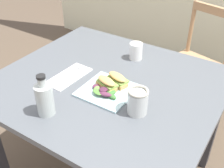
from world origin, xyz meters
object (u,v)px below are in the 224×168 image
at_px(sandwich_half_back, 117,79).
at_px(fork_on_napkin, 71,74).
at_px(dining_table, 108,101).
at_px(mason_jar_iced_tea, 138,102).
at_px(bottle_cold_brew, 45,101).
at_px(cup_extra_side, 136,51).
at_px(sandwich_half_front, 107,83).
at_px(plate_lunch, 108,90).
at_px(chair_wooden_far, 195,64).

relative_size(sandwich_half_back, fork_on_napkin, 0.66).
distance_m(dining_table, mason_jar_iced_tea, 0.33).
distance_m(bottle_cold_brew, cup_extra_side, 0.64).
xyz_separation_m(sandwich_half_front, cup_extra_side, (-0.03, 0.35, 0.01)).
height_order(plate_lunch, sandwich_half_back, sandwich_half_back).
distance_m(chair_wooden_far, mason_jar_iced_tea, 1.11).
bearing_deg(cup_extra_side, chair_wooden_far, 73.34).
xyz_separation_m(chair_wooden_far, mason_jar_iced_tea, (0.05, -1.06, 0.35)).
relative_size(chair_wooden_far, sandwich_half_front, 7.09).
xyz_separation_m(dining_table, sandwich_half_front, (0.04, -0.06, 0.16)).
xyz_separation_m(plate_lunch, cup_extra_side, (-0.04, 0.36, 0.04)).
height_order(plate_lunch, bottle_cold_brew, bottle_cold_brew).
relative_size(sandwich_half_front, bottle_cold_brew, 0.63).
height_order(mason_jar_iced_tea, cup_extra_side, mason_jar_iced_tea).
bearing_deg(cup_extra_side, bottle_cold_brew, -98.26).
bearing_deg(bottle_cold_brew, cup_extra_side, 81.74).
bearing_deg(chair_wooden_far, dining_table, -101.92).
height_order(sandwich_half_front, sandwich_half_back, same).
bearing_deg(chair_wooden_far, sandwich_half_back, -98.23).
height_order(bottle_cold_brew, mason_jar_iced_tea, bottle_cold_brew).
bearing_deg(sandwich_half_front, dining_table, 120.42).
xyz_separation_m(mason_jar_iced_tea, cup_extra_side, (-0.24, 0.42, -0.01)).
bearing_deg(chair_wooden_far, cup_extra_side, -106.66).
bearing_deg(mason_jar_iced_tea, fork_on_napkin, 170.01).
xyz_separation_m(sandwich_half_front, mason_jar_iced_tea, (0.20, -0.07, 0.02)).
bearing_deg(cup_extra_side, sandwich_half_back, -79.11).
bearing_deg(sandwich_half_front, chair_wooden_far, 80.84).
distance_m(sandwich_half_front, cup_extra_side, 0.35).
xyz_separation_m(plate_lunch, bottle_cold_brew, (-0.13, -0.28, 0.06)).
height_order(dining_table, bottle_cold_brew, bottle_cold_brew).
bearing_deg(bottle_cold_brew, fork_on_napkin, 110.19).
distance_m(sandwich_half_front, mason_jar_iced_tea, 0.22).
relative_size(bottle_cold_brew, cup_extra_side, 2.01).
bearing_deg(plate_lunch, sandwich_half_back, 78.07).
bearing_deg(fork_on_napkin, sandwich_half_back, 10.73).
bearing_deg(mason_jar_iced_tea, sandwich_half_back, 145.03).
xyz_separation_m(sandwich_half_back, bottle_cold_brew, (-0.15, -0.34, 0.03)).
bearing_deg(mason_jar_iced_tea, sandwich_half_front, 161.64).
distance_m(dining_table, sandwich_half_front, 0.18).
xyz_separation_m(fork_on_napkin, cup_extra_side, (0.20, 0.34, 0.04)).
height_order(sandwich_half_front, fork_on_napkin, sandwich_half_front).
height_order(dining_table, chair_wooden_far, chair_wooden_far).
distance_m(chair_wooden_far, bottle_cold_brew, 1.35).
bearing_deg(bottle_cold_brew, sandwich_half_front, 66.53).
xyz_separation_m(plate_lunch, sandwich_half_front, (-0.01, 0.01, 0.03)).
xyz_separation_m(dining_table, cup_extra_side, (0.00, 0.29, 0.17)).
distance_m(chair_wooden_far, sandwich_half_front, 1.05).
relative_size(sandwich_half_back, bottle_cold_brew, 0.63).
xyz_separation_m(chair_wooden_far, fork_on_napkin, (-0.39, -0.98, 0.30)).
relative_size(sandwich_half_front, cup_extra_side, 1.27).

